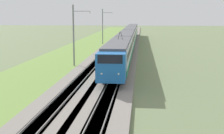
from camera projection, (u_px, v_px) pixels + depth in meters
ballast_main at (103, 56)px, 55.35m from camera, size 240.00×4.40×0.30m
ballast_adjacent at (125, 56)px, 55.00m from camera, size 240.00×4.40×0.30m
track_main at (103, 56)px, 55.35m from camera, size 240.00×1.57×0.45m
track_adjacent at (125, 56)px, 54.99m from camera, size 240.00×1.57×0.45m
grass_verge at (72, 56)px, 55.88m from camera, size 240.00×11.29×0.12m
passenger_train at (129, 37)px, 70.10m from camera, size 82.94×2.95×5.12m
catenary_mast_mid at (74, 35)px, 44.27m from camera, size 0.22×2.56×8.77m
catenary_mast_far at (103, 26)px, 77.11m from camera, size 0.22×2.56×8.70m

